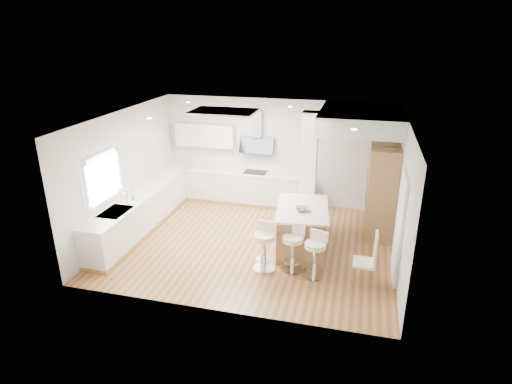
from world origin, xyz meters
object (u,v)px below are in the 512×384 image
(peninsula, at_px, (302,228))
(bar_stool_a, at_px, (265,244))
(dining_chair, at_px, (370,257))
(bar_stool_b, at_px, (293,246))
(bar_stool_c, at_px, (315,253))

(peninsula, height_order, bar_stool_a, peninsula)
(peninsula, bearing_deg, dining_chair, -42.31)
(peninsula, distance_m, bar_stool_b, 0.90)
(bar_stool_b, distance_m, dining_chair, 1.44)
(bar_stool_a, bearing_deg, bar_stool_c, 4.20)
(bar_stool_a, relative_size, bar_stool_b, 1.03)
(bar_stool_a, distance_m, bar_stool_b, 0.55)
(bar_stool_a, height_order, dining_chair, dining_chair)
(peninsula, distance_m, bar_stool_a, 1.14)
(bar_stool_a, bearing_deg, peninsula, 66.47)
(dining_chair, bearing_deg, bar_stool_c, -178.14)
(bar_stool_b, xyz_separation_m, bar_stool_c, (0.44, -0.13, -0.01))
(peninsula, bearing_deg, bar_stool_a, -127.37)
(peninsula, xyz_separation_m, dining_chair, (1.40, -1.01, 0.06))
(bar_stool_b, bearing_deg, bar_stool_c, -4.27)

